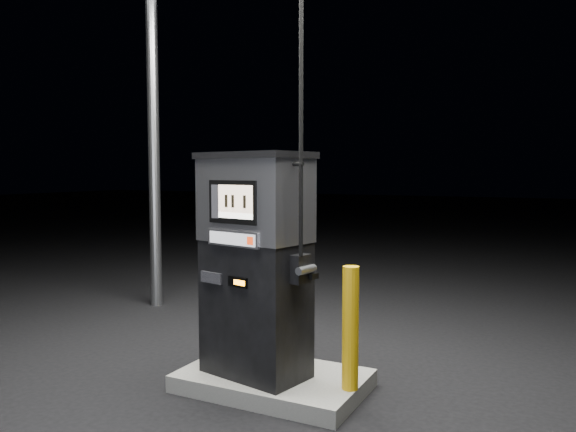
% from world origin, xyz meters
% --- Properties ---
extents(ground, '(80.00, 80.00, 0.00)m').
position_xyz_m(ground, '(0.00, 0.00, 0.00)').
color(ground, black).
rests_on(ground, ground).
extents(pump_island, '(1.60, 1.00, 0.15)m').
position_xyz_m(pump_island, '(0.00, 0.00, 0.07)').
color(pump_island, '#5E5F5A').
rests_on(pump_island, ground).
extents(fuel_dispenser, '(1.12, 0.76, 4.03)m').
position_xyz_m(fuel_dispenser, '(-0.12, -0.10, 1.15)').
color(fuel_dispenser, black).
rests_on(fuel_dispenser, pump_island).
extents(bollard_left, '(0.12, 0.12, 0.84)m').
position_xyz_m(bollard_left, '(-0.55, 0.15, 0.57)').
color(bollard_left, '#D8A00C').
rests_on(bollard_left, pump_island).
extents(bollard_right, '(0.17, 0.17, 1.02)m').
position_xyz_m(bollard_right, '(0.74, -0.04, 0.66)').
color(bollard_right, '#D8A00C').
rests_on(bollard_right, pump_island).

